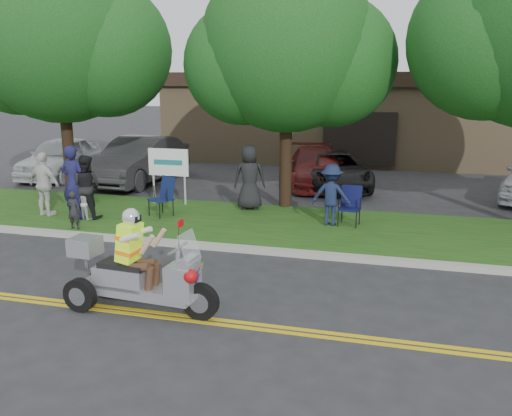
% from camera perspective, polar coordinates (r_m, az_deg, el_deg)
% --- Properties ---
extents(ground, '(120.00, 120.00, 0.00)m').
position_cam_1_polar(ground, '(9.59, -9.07, -9.85)').
color(ground, '#28282B').
rests_on(ground, ground).
extents(centerline_near, '(60.00, 0.10, 0.01)m').
position_cam_1_polar(centerline_near, '(9.11, -10.57, -11.18)').
color(centerline_near, gold).
rests_on(centerline_near, ground).
extents(centerline_far, '(60.00, 0.10, 0.01)m').
position_cam_1_polar(centerline_far, '(9.24, -10.14, -10.79)').
color(centerline_far, gold).
rests_on(centerline_far, ground).
extents(curb, '(60.00, 0.25, 0.12)m').
position_cam_1_polar(curb, '(12.23, -3.29, -4.16)').
color(curb, '#A8A89E').
rests_on(curb, ground).
extents(grass_verge, '(60.00, 4.00, 0.10)m').
position_cam_1_polar(grass_verge, '(14.20, -0.58, -1.63)').
color(grass_verge, '#1A4712').
rests_on(grass_verge, ground).
extents(commercial_building, '(18.00, 8.20, 4.00)m').
position_cam_1_polar(commercial_building, '(27.09, 11.56, 9.58)').
color(commercial_building, '#9E7F5B').
rests_on(commercial_building, ground).
extents(tree_left, '(6.62, 5.40, 7.78)m').
position_cam_1_polar(tree_left, '(18.15, -19.75, 16.20)').
color(tree_left, '#332114').
rests_on(tree_left, ground).
extents(tree_mid, '(5.88, 4.80, 7.05)m').
position_cam_1_polar(tree_mid, '(15.56, 3.51, 15.96)').
color(tree_mid, '#332114').
rests_on(tree_mid, ground).
extents(business_sign, '(1.25, 0.06, 1.75)m').
position_cam_1_polar(business_sign, '(16.21, -9.20, 4.45)').
color(business_sign, silver).
rests_on(business_sign, ground).
extents(trike_scooter, '(2.67, 0.92, 1.74)m').
position_cam_1_polar(trike_scooter, '(9.21, -12.51, -6.92)').
color(trike_scooter, black).
rests_on(trike_scooter, ground).
extents(lawn_chair_a, '(0.77, 0.78, 1.06)m').
position_cam_1_polar(lawn_chair_a, '(14.93, -9.64, 1.49)').
color(lawn_chair_a, black).
rests_on(lawn_chair_a, grass_verge).
extents(lawn_chair_b, '(0.59, 0.60, 1.00)m').
position_cam_1_polar(lawn_chair_b, '(14.00, 9.91, 0.52)').
color(lawn_chair_b, black).
rests_on(lawn_chair_b, grass_verge).
extents(spectator_adult_left, '(0.74, 0.51, 1.96)m').
position_cam_1_polar(spectator_adult_left, '(15.10, -18.65, 2.58)').
color(spectator_adult_left, '#181844').
rests_on(spectator_adult_left, grass_verge).
extents(spectator_adult_mid, '(0.84, 0.67, 1.70)m').
position_cam_1_polar(spectator_adult_mid, '(15.08, -17.46, 2.15)').
color(spectator_adult_mid, black).
rests_on(spectator_adult_mid, grass_verge).
extents(spectator_adult_right, '(1.08, 0.62, 1.73)m').
position_cam_1_polar(spectator_adult_right, '(15.74, -21.38, 2.36)').
color(spectator_adult_right, silver).
rests_on(spectator_adult_right, grass_verge).
extents(spectator_chair_a, '(1.05, 0.66, 1.56)m').
position_cam_1_polar(spectator_chair_a, '(13.84, 7.93, 1.37)').
color(spectator_chair_a, '#17203F').
rests_on(spectator_chair_a, grass_verge).
extents(spectator_chair_b, '(1.02, 0.79, 1.84)m').
position_cam_1_polar(spectator_chair_b, '(15.36, -0.68, 3.25)').
color(spectator_chair_b, black).
rests_on(spectator_chair_b, grass_verge).
extents(child_left, '(0.35, 0.23, 0.96)m').
position_cam_1_polar(child_left, '(14.14, -18.63, -0.22)').
color(child_left, black).
rests_on(child_left, grass_verge).
extents(child_right, '(0.53, 0.48, 0.89)m').
position_cam_1_polar(child_right, '(15.03, -17.48, 0.52)').
color(child_right, beige).
rests_on(child_right, grass_verge).
extents(parked_car_far_left, '(2.38, 4.73, 1.54)m').
position_cam_1_polar(parked_car_far_left, '(22.32, -19.89, 5.04)').
color(parked_car_far_left, silver).
rests_on(parked_car_far_left, ground).
extents(parked_car_left, '(1.96, 5.15, 1.68)m').
position_cam_1_polar(parked_car_left, '(20.23, -12.24, 4.92)').
color(parked_car_left, '#29292B').
rests_on(parked_car_left, ground).
extents(parked_car_mid, '(3.31, 4.91, 1.25)m').
position_cam_1_polar(parked_car_mid, '(19.14, 8.25, 3.96)').
color(parked_car_mid, black).
rests_on(parked_car_mid, ground).
extents(parked_car_right, '(2.86, 4.88, 1.33)m').
position_cam_1_polar(parked_car_right, '(19.46, 6.29, 4.29)').
color(parked_car_right, '#501312').
rests_on(parked_car_right, ground).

